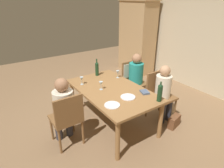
{
  "coord_description": "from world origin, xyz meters",
  "views": [
    {
      "loc": [
        2.48,
        -1.7,
        2.2
      ],
      "look_at": [
        0.0,
        0.0,
        0.82
      ],
      "focal_mm": 30.58,
      "sensor_mm": 36.0,
      "label": 1
    }
  ],
  "objects_px": {
    "person_man_guest": "(164,89)",
    "chair_near": "(67,117)",
    "person_woman_host": "(137,76)",
    "wine_bottle_tall_green": "(97,68)",
    "armoire_cabinet": "(137,36)",
    "chair_far_left": "(132,76)",
    "wine_glass_centre": "(82,79)",
    "dining_table": "(112,93)",
    "dinner_plate_guest_left": "(112,105)",
    "wine_glass_near_left": "(101,84)",
    "handbag": "(174,121)",
    "chair_far_right": "(159,92)",
    "wine_glass_near_right": "(118,73)",
    "person_man_bearded": "(64,107)",
    "wine_bottle_dark_red": "(160,92)",
    "dinner_plate_host": "(128,97)"
  },
  "relations": [
    {
      "from": "person_man_guest",
      "to": "chair_near",
      "type": "bearing_deg",
      "value": -10.24
    },
    {
      "from": "person_woman_host",
      "to": "wine_bottle_tall_green",
      "type": "bearing_deg",
      "value": -24.66
    },
    {
      "from": "armoire_cabinet",
      "to": "chair_far_left",
      "type": "xyz_separation_m",
      "value": [
        1.44,
        -1.37,
        -0.5
      ]
    },
    {
      "from": "armoire_cabinet",
      "to": "wine_glass_centre",
      "type": "height_order",
      "value": "armoire_cabinet"
    },
    {
      "from": "dining_table",
      "to": "person_woman_host",
      "type": "height_order",
      "value": "person_woman_host"
    },
    {
      "from": "chair_near",
      "to": "dinner_plate_guest_left",
      "type": "relative_size",
      "value": 3.9
    },
    {
      "from": "dinner_plate_guest_left",
      "to": "wine_glass_near_left",
      "type": "bearing_deg",
      "value": 165.1
    },
    {
      "from": "handbag",
      "to": "chair_far_left",
      "type": "bearing_deg",
      "value": 180.0
    },
    {
      "from": "dining_table",
      "to": "wine_bottle_tall_green",
      "type": "xyz_separation_m",
      "value": [
        -0.71,
        0.12,
        0.23
      ]
    },
    {
      "from": "person_man_guest",
      "to": "wine_glass_centre",
      "type": "relative_size",
      "value": 7.34
    },
    {
      "from": "chair_far_right",
      "to": "handbag",
      "type": "distance_m",
      "value": 0.61
    },
    {
      "from": "wine_glass_near_right",
      "to": "dining_table",
      "type": "bearing_deg",
      "value": -46.6
    },
    {
      "from": "dining_table",
      "to": "wine_glass_near_left",
      "type": "xyz_separation_m",
      "value": [
        -0.1,
        -0.16,
        0.19
      ]
    },
    {
      "from": "wine_bottle_tall_green",
      "to": "dinner_plate_guest_left",
      "type": "bearing_deg",
      "value": -20.03
    },
    {
      "from": "chair_far_left",
      "to": "armoire_cabinet",
      "type": "bearing_deg",
      "value": -133.5
    },
    {
      "from": "armoire_cabinet",
      "to": "person_woman_host",
      "type": "relative_size",
      "value": 1.93
    },
    {
      "from": "dining_table",
      "to": "chair_far_left",
      "type": "height_order",
      "value": "chair_far_left"
    },
    {
      "from": "person_man_guest",
      "to": "wine_glass_near_right",
      "type": "height_order",
      "value": "person_man_guest"
    },
    {
      "from": "person_man_bearded",
      "to": "wine_bottle_dark_red",
      "type": "relative_size",
      "value": 3.52
    },
    {
      "from": "chair_far_right",
      "to": "wine_bottle_dark_red",
      "type": "bearing_deg",
      "value": 41.61
    },
    {
      "from": "person_woman_host",
      "to": "wine_glass_near_right",
      "type": "bearing_deg",
      "value": -1.52
    },
    {
      "from": "armoire_cabinet",
      "to": "dinner_plate_host",
      "type": "height_order",
      "value": "armoire_cabinet"
    },
    {
      "from": "dining_table",
      "to": "wine_glass_centre",
      "type": "bearing_deg",
      "value": -144.37
    },
    {
      "from": "person_man_guest",
      "to": "dinner_plate_host",
      "type": "xyz_separation_m",
      "value": [
        -0.01,
        -0.85,
        0.09
      ]
    },
    {
      "from": "dinner_plate_host",
      "to": "dinner_plate_guest_left",
      "type": "xyz_separation_m",
      "value": [
        0.06,
        -0.35,
        0.0
      ]
    },
    {
      "from": "chair_far_left",
      "to": "chair_far_right",
      "type": "xyz_separation_m",
      "value": [
        0.8,
        0.0,
        -0.06
      ]
    },
    {
      "from": "chair_near",
      "to": "dinner_plate_host",
      "type": "bearing_deg",
      "value": -18.28
    },
    {
      "from": "chair_near",
      "to": "wine_glass_centre",
      "type": "relative_size",
      "value": 6.17
    },
    {
      "from": "chair_far_left",
      "to": "person_man_bearded",
      "type": "relative_size",
      "value": 0.81
    },
    {
      "from": "armoire_cabinet",
      "to": "wine_glass_near_left",
      "type": "bearing_deg",
      "value": -52.59
    },
    {
      "from": "chair_near",
      "to": "wine_glass_near_right",
      "type": "relative_size",
      "value": 6.17
    },
    {
      "from": "wine_glass_near_right",
      "to": "dinner_plate_guest_left",
      "type": "distance_m",
      "value": 1.09
    },
    {
      "from": "person_man_guest",
      "to": "handbag",
      "type": "height_order",
      "value": "person_man_guest"
    },
    {
      "from": "chair_far_right",
      "to": "wine_glass_near_right",
      "type": "bearing_deg",
      "value": -53.25
    },
    {
      "from": "person_man_guest",
      "to": "dinner_plate_guest_left",
      "type": "relative_size",
      "value": 4.64
    },
    {
      "from": "chair_far_right",
      "to": "dinner_plate_host",
      "type": "distance_m",
      "value": 0.87
    },
    {
      "from": "wine_glass_near_left",
      "to": "wine_bottle_tall_green",
      "type": "bearing_deg",
      "value": 155.59
    },
    {
      "from": "chair_near",
      "to": "wine_glass_centre",
      "type": "xyz_separation_m",
      "value": [
        -0.57,
        0.54,
        0.3
      ]
    },
    {
      "from": "wine_bottle_dark_red",
      "to": "wine_glass_near_left",
      "type": "xyz_separation_m",
      "value": [
        -0.85,
        -0.53,
        -0.04
      ]
    },
    {
      "from": "person_man_guest",
      "to": "dinner_plate_host",
      "type": "height_order",
      "value": "person_man_guest"
    },
    {
      "from": "person_woman_host",
      "to": "wine_bottle_tall_green",
      "type": "distance_m",
      "value": 0.88
    },
    {
      "from": "person_man_bearded",
      "to": "dinner_plate_guest_left",
      "type": "height_order",
      "value": "person_man_bearded"
    },
    {
      "from": "wine_glass_near_right",
      "to": "wine_glass_near_left",
      "type": "bearing_deg",
      "value": -63.93
    },
    {
      "from": "chair_near",
      "to": "handbag",
      "type": "distance_m",
      "value": 1.94
    },
    {
      "from": "person_woman_host",
      "to": "person_man_guest",
      "type": "height_order",
      "value": "person_woman_host"
    },
    {
      "from": "chair_far_right",
      "to": "wine_glass_near_right",
      "type": "distance_m",
      "value": 0.88
    },
    {
      "from": "person_man_guest",
      "to": "dinner_plate_host",
      "type": "relative_size",
      "value": 4.57
    },
    {
      "from": "dinner_plate_guest_left",
      "to": "chair_near",
      "type": "bearing_deg",
      "value": -122.64
    },
    {
      "from": "dinner_plate_host",
      "to": "dining_table",
      "type": "bearing_deg",
      "value": -173.94
    },
    {
      "from": "armoire_cabinet",
      "to": "person_woman_host",
      "type": "bearing_deg",
      "value": -40.69
    }
  ]
}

